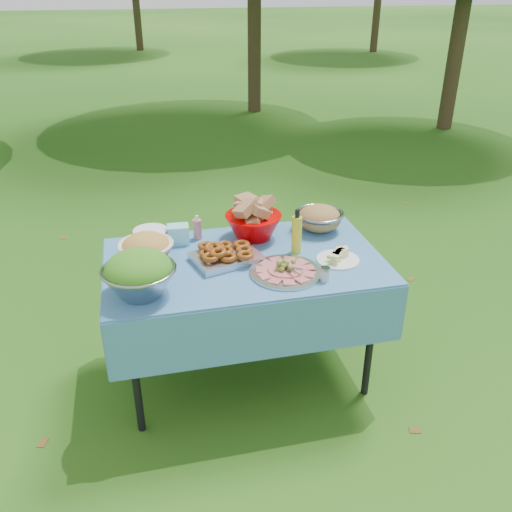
{
  "coord_description": "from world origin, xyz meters",
  "views": [
    {
      "loc": [
        -0.51,
        -2.49,
        2.1
      ],
      "look_at": [
        0.06,
        0.0,
        0.78
      ],
      "focal_mm": 38.0,
      "sensor_mm": 36.0,
      "label": 1
    }
  ],
  "objects": [
    {
      "name": "picnic_table",
      "position": [
        0.0,
        0.0,
        0.38
      ],
      "size": [
        1.46,
        0.86,
        0.76
      ],
      "primitive_type": "cube",
      "color": "#81CDF7",
      "rests_on": "ground"
    },
    {
      "name": "ground",
      "position": [
        0.0,
        0.0,
        0.0
      ],
      "size": [
        80.0,
        80.0,
        0.0
      ],
      "primitive_type": "plane",
      "color": "#113D0B",
      "rests_on": "ground"
    },
    {
      "name": "oil_bottle",
      "position": [
        0.29,
        0.02,
        0.89
      ],
      "size": [
        0.07,
        0.07,
        0.25
      ],
      "primitive_type": "cylinder",
      "rotation": [
        0.0,
        0.0,
        0.31
      ],
      "color": "#CED228",
      "rests_on": "picnic_table"
    },
    {
      "name": "shaker",
      "position": [
        0.34,
        -0.31,
        0.8
      ],
      "size": [
        0.05,
        0.05,
        0.07
      ],
      "primitive_type": "cylinder",
      "rotation": [
        0.0,
        0.0,
        0.06
      ],
      "color": "silver",
      "rests_on": "picnic_table"
    },
    {
      "name": "pasta_bowl_steel",
      "position": [
        0.51,
        0.28,
        0.84
      ],
      "size": [
        0.34,
        0.34,
        0.15
      ],
      "primitive_type": null,
      "rotation": [
        0.0,
        0.0,
        -0.25
      ],
      "color": "#94969C",
      "rests_on": "picnic_table"
    },
    {
      "name": "pasta_bowl_white",
      "position": [
        -0.5,
        0.1,
        0.84
      ],
      "size": [
        0.32,
        0.32,
        0.16
      ],
      "primitive_type": null,
      "rotation": [
        0.0,
        0.0,
        0.14
      ],
      "color": "white",
      "rests_on": "picnic_table"
    },
    {
      "name": "cheese_plate",
      "position": [
        0.48,
        -0.12,
        0.79
      ],
      "size": [
        0.23,
        0.23,
        0.06
      ],
      "primitive_type": "cylinder",
      "rotation": [
        0.0,
        0.0,
        0.0
      ],
      "color": "white",
      "rests_on": "picnic_table"
    },
    {
      "name": "wipes_box",
      "position": [
        -0.32,
        0.28,
        0.81
      ],
      "size": [
        0.12,
        0.09,
        0.11
      ],
      "primitive_type": "cube",
      "rotation": [
        0.0,
        0.0,
        -0.06
      ],
      "color": "#96F1F8",
      "rests_on": "picnic_table"
    },
    {
      "name": "charcuterie_platter",
      "position": [
        0.17,
        -0.19,
        0.8
      ],
      "size": [
        0.43,
        0.43,
        0.08
      ],
      "primitive_type": "cylinder",
      "rotation": [
        0.0,
        0.0,
        -0.18
      ],
      "color": "silver",
      "rests_on": "picnic_table"
    },
    {
      "name": "fried_tray",
      "position": [
        -0.1,
        0.01,
        0.8
      ],
      "size": [
        0.39,
        0.32,
        0.08
      ],
      "primitive_type": "cube",
      "rotation": [
        0.0,
        0.0,
        0.28
      ],
      "color": "silver",
      "rests_on": "picnic_table"
    },
    {
      "name": "salad_bowl",
      "position": [
        -0.55,
        -0.24,
        0.87
      ],
      "size": [
        0.41,
        0.41,
        0.23
      ],
      "primitive_type": null,
      "rotation": [
        0.0,
        0.0,
        -0.2
      ],
      "color": "#94969C",
      "rests_on": "picnic_table"
    },
    {
      "name": "sanitizer_bottle",
      "position": [
        -0.21,
        0.31,
        0.83
      ],
      "size": [
        0.07,
        0.07,
        0.14
      ],
      "primitive_type": "cylinder",
      "rotation": [
        0.0,
        0.0,
        -0.43
      ],
      "color": "#D0777C",
      "rests_on": "picnic_table"
    },
    {
      "name": "bread_bowl",
      "position": [
        0.11,
        0.26,
        0.87
      ],
      "size": [
        0.4,
        0.4,
        0.21
      ],
      "primitive_type": null,
      "rotation": [
        0.0,
        0.0,
        0.28
      ],
      "color": "#CA0001",
      "rests_on": "picnic_table"
    },
    {
      "name": "plate_stack",
      "position": [
        -0.47,
        0.32,
        0.8
      ],
      "size": [
        0.21,
        0.21,
        0.08
      ],
      "primitive_type": "cylinder",
      "rotation": [
        0.0,
        0.0,
        0.12
      ],
      "color": "white",
      "rests_on": "picnic_table"
    }
  ]
}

